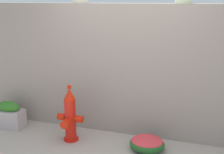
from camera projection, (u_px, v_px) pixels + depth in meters
stone_wall at (130, 70)px, 4.71m from camera, size 5.68×0.33×2.08m
fire_hydrant at (70, 116)px, 4.51m from camera, size 0.42×0.34×0.89m
flower_bush_left at (147, 143)px, 4.29m from camera, size 0.52×0.47×0.21m
planter_box at (9, 115)px, 5.04m from camera, size 0.52×0.27×0.46m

